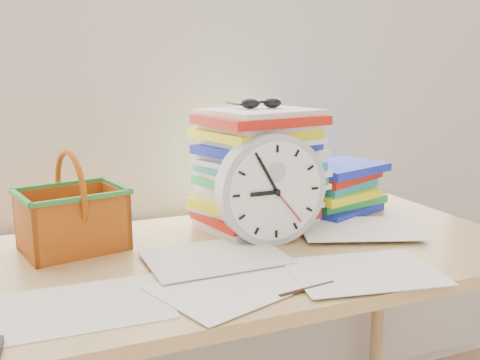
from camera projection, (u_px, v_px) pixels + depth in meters
name	position (u px, v px, depth m)	size (l,w,h in m)	color
curtain	(192.00, 27.00, 1.53)	(2.40, 0.01, 2.50)	silver
desk	(244.00, 278.00, 1.32)	(1.40, 0.70, 0.75)	tan
paper_stack	(259.00, 169.00, 1.46)	(0.33, 0.27, 0.33)	white
clock	(271.00, 189.00, 1.33)	(0.28, 0.28, 0.06)	#A9B0BA
sunglasses	(261.00, 103.00, 1.44)	(0.14, 0.11, 0.03)	black
book_stack	(337.00, 188.00, 1.64)	(0.29, 0.22, 0.15)	white
basket	(71.00, 201.00, 1.29)	(0.24, 0.19, 0.24)	#BA5712
pen	(307.00, 289.00, 1.06)	(0.01, 0.01, 0.13)	black
scattered_papers	(244.00, 247.00, 1.30)	(1.26, 0.42, 0.02)	white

